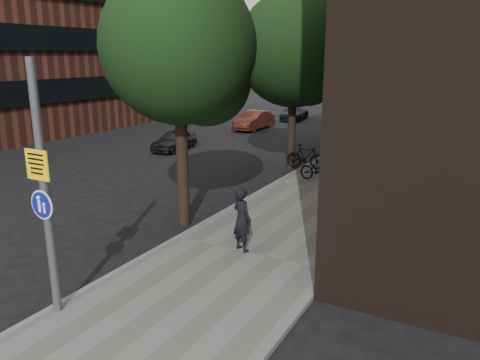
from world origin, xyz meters
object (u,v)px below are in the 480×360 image
Objects in this scene: signpost at (45,191)px; pedestrian at (242,219)px; parked_bike_facade_near at (380,180)px; parked_car_near at (174,140)px.

pedestrian is (1.82, 4.39, -1.63)m from signpost.
signpost is 12.25m from parked_bike_facade_near.
parked_car_near is (-9.88, 10.51, -0.41)m from pedestrian.
parked_bike_facade_near is 12.34m from parked_car_near.
signpost is at bearing 177.93° from parked_bike_facade_near.
parked_car_near is at bearing -24.12° from pedestrian.
pedestrian is 0.93× the size of parked_bike_facade_near.
signpost is 2.89× the size of pedestrian.
signpost is 1.50× the size of parked_car_near.
pedestrian reaches higher than parked_bike_facade_near.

